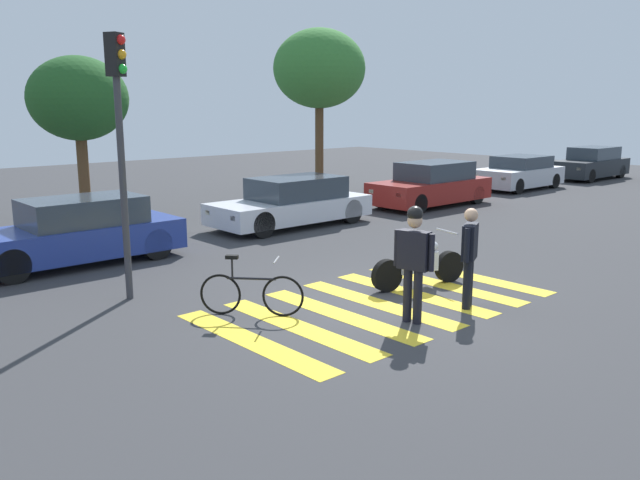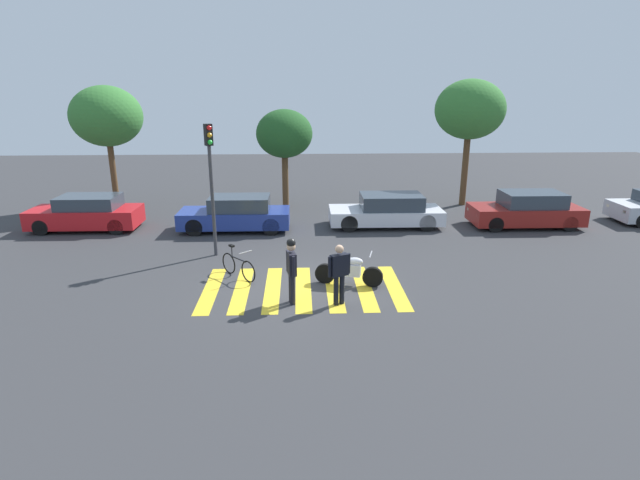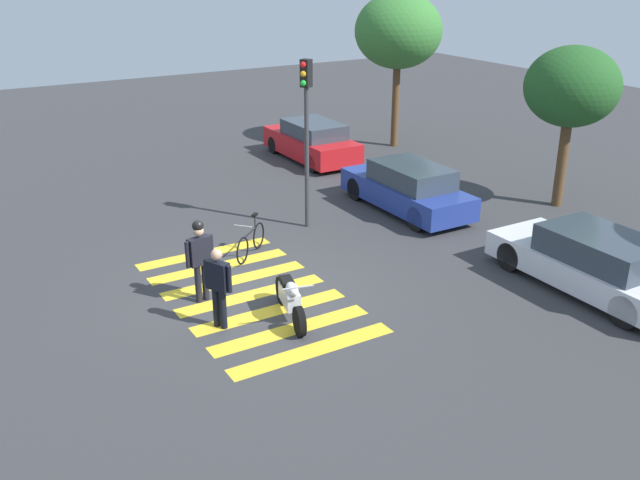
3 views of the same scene
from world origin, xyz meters
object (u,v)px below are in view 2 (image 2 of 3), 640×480
at_px(police_motorcycle, 349,271).
at_px(car_red_convertible, 86,214).
at_px(leaning_bicycle, 238,266).
at_px(car_maroon_wagon, 527,210).
at_px(car_white_van, 387,211).
at_px(officer_on_foot, 339,271).
at_px(traffic_light_pole, 211,170).
at_px(officer_by_motorcycle, 291,266).
at_px(car_blue_hatchback, 236,214).

relative_size(police_motorcycle, car_red_convertible, 0.46).
xyz_separation_m(leaning_bicycle, car_maroon_wagon, (11.47, 5.42, 0.32)).
bearing_deg(car_maroon_wagon, car_white_van, 177.29).
bearing_deg(officer_on_foot, car_white_van, 71.26).
relative_size(car_white_van, traffic_light_pole, 1.04).
bearing_deg(officer_on_foot, car_maroon_wagon, 41.50).
xyz_separation_m(car_red_convertible, car_white_van, (12.44, -0.02, -0.02)).
distance_m(officer_by_motorcycle, car_maroon_wagon, 12.27).
height_order(car_red_convertible, car_white_van, car_red_convertible).
distance_m(leaning_bicycle, car_maroon_wagon, 12.69).
xyz_separation_m(officer_on_foot, car_white_van, (2.65, 7.80, -0.32)).
xyz_separation_m(police_motorcycle, officer_by_motorcycle, (-1.67, -1.25, 0.64)).
relative_size(leaning_bicycle, car_blue_hatchback, 0.29).
xyz_separation_m(police_motorcycle, officer_on_foot, (-0.39, -1.38, 0.52)).
relative_size(car_blue_hatchback, car_white_van, 0.95).
xyz_separation_m(leaning_bicycle, traffic_light_pole, (-1.03, 2.19, 2.64)).
height_order(officer_on_foot, car_maroon_wagon, officer_on_foot).
bearing_deg(car_red_convertible, police_motorcycle, -32.29).
distance_m(car_maroon_wagon, traffic_light_pole, 13.12).
relative_size(leaning_bicycle, traffic_light_pole, 0.29).
distance_m(police_motorcycle, car_red_convertible, 12.05).
xyz_separation_m(car_blue_hatchback, traffic_light_pole, (-0.36, -3.16, 2.33)).
distance_m(car_blue_hatchback, car_maroon_wagon, 12.14).
height_order(car_white_van, traffic_light_pole, traffic_light_pole).
bearing_deg(leaning_bicycle, traffic_light_pole, 115.23).
xyz_separation_m(officer_by_motorcycle, car_maroon_wagon, (9.78, 7.39, -0.39)).
bearing_deg(leaning_bicycle, police_motorcycle, -12.06).
height_order(officer_on_foot, car_red_convertible, officer_on_foot).
height_order(car_blue_hatchback, car_white_van, car_blue_hatchback).
relative_size(officer_on_foot, car_red_convertible, 0.39).
height_order(police_motorcycle, officer_by_motorcycle, officer_by_motorcycle).
relative_size(police_motorcycle, leaning_bicycle, 1.55).
distance_m(car_blue_hatchback, traffic_light_pole, 3.94).
bearing_deg(car_white_van, police_motorcycle, -109.34).
distance_m(car_red_convertible, car_blue_hatchback, 6.17).
relative_size(car_red_convertible, traffic_light_pole, 0.96).
bearing_deg(officer_by_motorcycle, car_blue_hatchback, 107.84).
xyz_separation_m(officer_by_motorcycle, traffic_light_pole, (-2.71, 4.16, 1.93)).
bearing_deg(car_red_convertible, officer_on_foot, -38.61).
distance_m(police_motorcycle, car_white_van, 6.80).
distance_m(car_white_van, car_maroon_wagon, 5.87).
bearing_deg(car_white_van, traffic_light_pole, -152.15).
bearing_deg(leaning_bicycle, car_red_convertible, 140.07).
xyz_separation_m(police_motorcycle, car_blue_hatchback, (-4.03, 6.07, 0.23)).
height_order(officer_by_motorcycle, car_white_van, officer_by_motorcycle).
distance_m(officer_on_foot, car_blue_hatchback, 8.30).
xyz_separation_m(officer_by_motorcycle, car_blue_hatchback, (-2.36, 7.32, -0.41)).
height_order(officer_on_foot, traffic_light_pole, traffic_light_pole).
xyz_separation_m(car_maroon_wagon, traffic_light_pole, (-12.50, -3.23, 2.32)).
distance_m(officer_on_foot, traffic_light_pole, 6.21).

